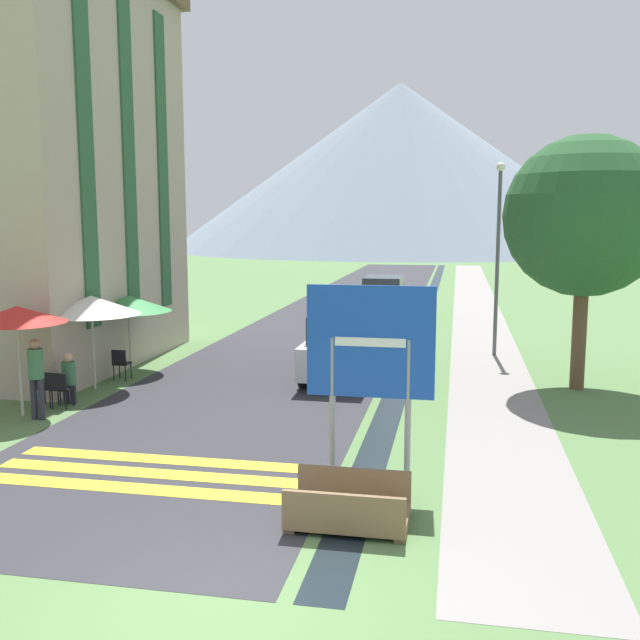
{
  "coord_description": "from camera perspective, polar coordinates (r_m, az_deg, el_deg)",
  "views": [
    {
      "loc": [
        2.63,
        -7.32,
        4.34
      ],
      "look_at": [
        -0.72,
        10.0,
        1.81
      ],
      "focal_mm": 40.0,
      "sensor_mm": 36.0,
      "label": 1
    }
  ],
  "objects": [
    {
      "name": "parked_car_far",
      "position": [
        31.49,
        5.12,
        1.86
      ],
      "size": [
        1.96,
        4.27,
        1.82
      ],
      "color": "silver",
      "rests_on": "ground_plane"
    },
    {
      "name": "ground_plane",
      "position": [
        27.79,
        5.37,
        -0.87
      ],
      "size": [
        160.0,
        160.0,
        0.0
      ],
      "primitive_type": "plane",
      "color": "#517542"
    },
    {
      "name": "tree_by_path",
      "position": [
        19.03,
        20.46,
        7.75
      ],
      "size": [
        4.02,
        4.02,
        6.4
      ],
      "color": "brown",
      "rests_on": "ground_plane"
    },
    {
      "name": "streetlamp",
      "position": [
        23.1,
        14.06,
        5.88
      ],
      "size": [
        0.28,
        0.28,
        6.05
      ],
      "color": "#515156",
      "rests_on": "ground_plane"
    },
    {
      "name": "person_seated_far",
      "position": [
        17.77,
        -19.46,
        -4.22
      ],
      "size": [
        0.32,
        0.32,
        1.22
      ],
      "color": "#282833",
      "rests_on": "ground_plane"
    },
    {
      "name": "cafe_chair_near_left",
      "position": [
        17.66,
        -21.15,
        -4.92
      ],
      "size": [
        0.4,
        0.4,
        0.85
      ],
      "rotation": [
        0.0,
        0.0,
        0.09
      ],
      "color": "black",
      "rests_on": "ground_plane"
    },
    {
      "name": "road_sign",
      "position": [
        11.27,
        4.04,
        -3.0
      ],
      "size": [
        2.03,
        0.11,
        3.3
      ],
      "color": "gray",
      "rests_on": "ground_plane"
    },
    {
      "name": "parked_car_near",
      "position": [
        19.41,
        1.78,
        -2.03
      ],
      "size": [
        1.81,
        4.29,
        1.82
      ],
      "color": "#B2B2B7",
      "rests_on": "ground_plane"
    },
    {
      "name": "cafe_chair_far_right",
      "position": [
        19.91,
        -15.66,
        -3.23
      ],
      "size": [
        0.4,
        0.4,
        0.85
      ],
      "rotation": [
        0.0,
        0.0,
        0.08
      ],
      "color": "black",
      "rests_on": "ground_plane"
    },
    {
      "name": "road",
      "position": [
        37.92,
        3.09,
        1.57
      ],
      "size": [
        6.4,
        60.0,
        0.01
      ],
      "color": "#2D2D33",
      "rests_on": "ground_plane"
    },
    {
      "name": "crosswalk_marking",
      "position": [
        12.84,
        -13.63,
        -11.8
      ],
      "size": [
        5.44,
        1.84,
        0.01
      ],
      "color": "yellow",
      "rests_on": "ground_plane"
    },
    {
      "name": "cafe_umbrella_middle_white",
      "position": [
        18.84,
        -17.82,
        1.14
      ],
      "size": [
        2.43,
        2.43,
        2.41
      ],
      "color": "#B7B2A8",
      "rests_on": "ground_plane"
    },
    {
      "name": "hotel_building",
      "position": [
        22.86,
        -21.44,
        13.04
      ],
      "size": [
        5.93,
        9.19,
        12.13
      ],
      "color": "tan",
      "rests_on": "ground_plane"
    },
    {
      "name": "person_standing_terrace",
      "position": [
        16.57,
        -21.76,
        -3.96
      ],
      "size": [
        0.32,
        0.32,
        1.77
      ],
      "color": "#282833",
      "rests_on": "ground_plane"
    },
    {
      "name": "footbridge",
      "position": [
        10.51,
        2.31,
        -14.87
      ],
      "size": [
        1.7,
        1.1,
        0.65
      ],
      "color": "brown",
      "rests_on": "ground_plane"
    },
    {
      "name": "drainage_channel",
      "position": [
        37.6,
        8.68,
        1.43
      ],
      "size": [
        0.6,
        60.0,
        0.0
      ],
      "color": "black",
      "rests_on": "ground_plane"
    },
    {
      "name": "footpath",
      "position": [
        37.59,
        12.34,
        1.33
      ],
      "size": [
        2.2,
        60.0,
        0.01
      ],
      "color": "gray",
      "rests_on": "ground_plane"
    },
    {
      "name": "cafe_umbrella_rear_green",
      "position": [
        20.78,
        -15.08,
        1.29
      ],
      "size": [
        2.4,
        2.4,
        2.19
      ],
      "color": "#B7B2A8",
      "rests_on": "ground_plane"
    },
    {
      "name": "mountain_distant",
      "position": [
        103.57,
        6.39,
        12.08
      ],
      "size": [
        64.77,
        64.77,
        23.09
      ],
      "color": "slate",
      "rests_on": "ground_plane"
    },
    {
      "name": "cafe_umbrella_front_red",
      "position": [
        16.82,
        -23.09,
        0.4
      ],
      "size": [
        2.11,
        2.11,
        2.45
      ],
      "color": "#B7B2A8",
      "rests_on": "ground_plane"
    },
    {
      "name": "cafe_chair_near_right",
      "position": [
        17.42,
        -20.04,
        -5.04
      ],
      "size": [
        0.4,
        0.4,
        0.85
      ],
      "rotation": [
        0.0,
        0.0,
        -0.43
      ],
      "color": "black",
      "rests_on": "ground_plane"
    }
  ]
}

